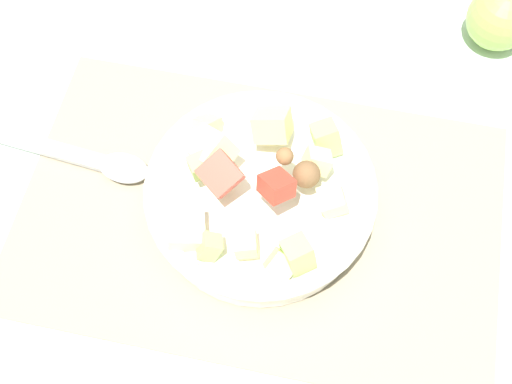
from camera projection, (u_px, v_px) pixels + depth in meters
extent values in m
plane|color=silver|center=(259.00, 216.00, 0.73)|extent=(2.40, 2.40, 0.00)
cube|color=gray|center=(259.00, 215.00, 0.72)|extent=(0.51, 0.33, 0.01)
cylinder|color=white|center=(256.00, 198.00, 0.70)|extent=(0.22, 0.22, 0.05)
torus|color=white|center=(256.00, 188.00, 0.68)|extent=(0.24, 0.24, 0.02)
cube|color=#E5D684|center=(281.00, 265.00, 0.64)|extent=(0.04, 0.03, 0.04)
cube|color=#93C160|center=(199.00, 168.00, 0.65)|extent=(0.03, 0.03, 0.03)
cube|color=beige|center=(185.00, 230.00, 0.65)|extent=(0.05, 0.05, 0.04)
cube|color=beige|center=(333.00, 200.00, 0.66)|extent=(0.04, 0.04, 0.03)
cube|color=#E5D684|center=(271.00, 125.00, 0.68)|extent=(0.04, 0.04, 0.05)
cube|color=#A3CC6B|center=(209.00, 247.00, 0.64)|extent=(0.03, 0.03, 0.03)
cube|color=beige|center=(317.00, 161.00, 0.67)|extent=(0.03, 0.03, 0.03)
cube|color=beige|center=(212.00, 150.00, 0.67)|extent=(0.06, 0.05, 0.05)
sphere|color=brown|center=(306.00, 174.00, 0.65)|extent=(0.05, 0.04, 0.04)
cube|color=#A3CC6B|center=(326.00, 139.00, 0.69)|extent=(0.04, 0.04, 0.04)
cube|color=#BC3828|center=(276.00, 186.00, 0.63)|extent=(0.04, 0.04, 0.03)
sphere|color=brown|center=(285.00, 156.00, 0.65)|extent=(0.03, 0.03, 0.03)
cube|color=#E5D684|center=(246.00, 244.00, 0.63)|extent=(0.03, 0.03, 0.02)
cube|color=#E5D684|center=(208.00, 126.00, 0.71)|extent=(0.03, 0.03, 0.03)
cube|color=#BC3828|center=(220.00, 174.00, 0.65)|extent=(0.05, 0.05, 0.04)
cube|color=#A3CC6B|center=(298.00, 255.00, 0.64)|extent=(0.04, 0.04, 0.04)
ellipsoid|color=#B7B7BC|center=(124.00, 168.00, 0.74)|extent=(0.06, 0.04, 0.01)
cube|color=#B7B7BC|center=(49.00, 148.00, 0.75)|extent=(0.15, 0.03, 0.01)
sphere|color=#8CB74C|center=(500.00, 18.00, 0.80)|extent=(0.08, 0.08, 0.08)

